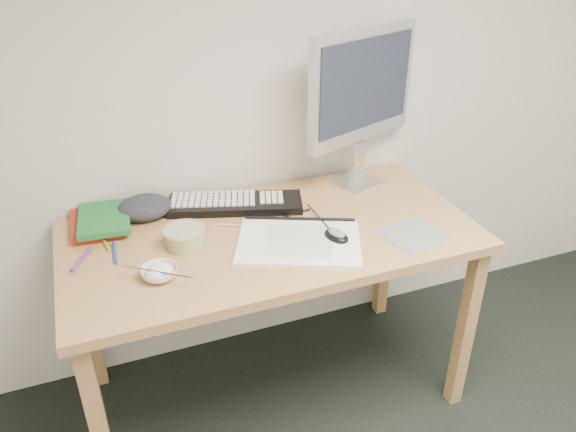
% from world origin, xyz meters
% --- Properties ---
extents(desk, '(1.40, 0.70, 0.75)m').
position_xyz_m(desk, '(-0.34, 1.43, 0.67)').
color(desk, '#AA7C4E').
rests_on(desk, ground).
extents(mousepad, '(0.23, 0.22, 0.00)m').
position_xyz_m(mousepad, '(0.10, 1.24, 0.75)').
color(mousepad, slate).
rests_on(mousepad, desk).
extents(sketchpad, '(0.48, 0.42, 0.01)m').
position_xyz_m(sketchpad, '(-0.28, 1.33, 0.76)').
color(sketchpad, white).
rests_on(sketchpad, desk).
extents(keyboard, '(0.51, 0.29, 0.03)m').
position_xyz_m(keyboard, '(-0.41, 1.64, 0.76)').
color(keyboard, black).
rests_on(keyboard, desk).
extents(monitor, '(0.50, 0.22, 0.61)m').
position_xyz_m(monitor, '(0.11, 1.67, 1.13)').
color(monitor, silver).
rests_on(monitor, desk).
extents(mouse, '(0.09, 0.11, 0.03)m').
position_xyz_m(mouse, '(-0.16, 1.30, 0.78)').
color(mouse, black).
rests_on(mouse, sketchpad).
extents(rice_bowl, '(0.13, 0.13, 0.03)m').
position_xyz_m(rice_bowl, '(-0.74, 1.30, 0.77)').
color(rice_bowl, white).
rests_on(rice_bowl, desk).
extents(chopsticks, '(0.19, 0.15, 0.02)m').
position_xyz_m(chopsticks, '(-0.75, 1.27, 0.79)').
color(chopsticks, silver).
rests_on(chopsticks, rice_bowl).
extents(fruit_tub, '(0.17, 0.17, 0.07)m').
position_xyz_m(fruit_tub, '(-0.63, 1.44, 0.78)').
color(fruit_tub, '#F1F055').
rests_on(fruit_tub, desk).
extents(book_red, '(0.18, 0.23, 0.02)m').
position_xyz_m(book_red, '(-0.90, 1.68, 0.76)').
color(book_red, maroon).
rests_on(book_red, desk).
extents(book_green, '(0.19, 0.25, 0.02)m').
position_xyz_m(book_green, '(-0.87, 1.66, 0.78)').
color(book_green, '#1A692C').
rests_on(book_green, book_red).
extents(cloth_lump, '(0.18, 0.15, 0.07)m').
position_xyz_m(cloth_lump, '(-0.73, 1.70, 0.78)').
color(cloth_lump, '#25292D').
rests_on(cloth_lump, desk).
extents(pencil_pink, '(0.18, 0.10, 0.01)m').
position_xyz_m(pencil_pink, '(-0.41, 1.49, 0.75)').
color(pencil_pink, pink).
rests_on(pencil_pink, desk).
extents(pencil_tan, '(0.15, 0.09, 0.01)m').
position_xyz_m(pencil_tan, '(-0.26, 1.45, 0.75)').
color(pencil_tan, tan).
rests_on(pencil_tan, desk).
extents(pencil_black, '(0.18, 0.04, 0.01)m').
position_xyz_m(pencil_black, '(-0.25, 1.51, 0.75)').
color(pencil_black, black).
rests_on(pencil_black, desk).
extents(marker_blue, '(0.02, 0.12, 0.01)m').
position_xyz_m(marker_blue, '(-0.86, 1.48, 0.76)').
color(marker_blue, '#1D419F').
rests_on(marker_blue, desk).
extents(marker_orange, '(0.03, 0.12, 0.01)m').
position_xyz_m(marker_orange, '(-0.88, 1.56, 0.76)').
color(marker_orange, orange).
rests_on(marker_orange, desk).
extents(marker_purple, '(0.08, 0.13, 0.01)m').
position_xyz_m(marker_purple, '(-0.96, 1.48, 0.76)').
color(marker_purple, '#76268C').
rests_on(marker_purple, desk).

